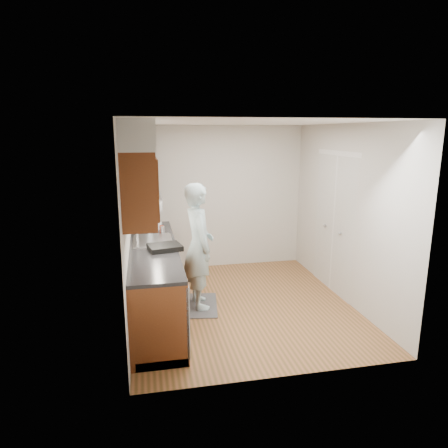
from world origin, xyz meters
name	(u,v)px	position (x,y,z in m)	size (l,w,h in m)	color
floor	(242,304)	(0.00, 0.00, 0.00)	(3.50, 3.50, 0.00)	#965D39
ceiling	(244,122)	(0.00, 0.00, 2.50)	(3.50, 3.50, 0.00)	white
wall_left	(128,223)	(-1.50, 0.00, 1.25)	(0.02, 3.50, 2.50)	beige
wall_right	(345,214)	(1.50, 0.00, 1.25)	(0.02, 3.50, 2.50)	beige
wall_back	(219,198)	(0.00, 1.75, 1.25)	(3.00, 0.02, 2.50)	beige
counter	(155,278)	(-1.20, 0.00, 0.49)	(0.64, 2.80, 1.30)	brown
upper_cabinets	(139,167)	(-1.33, 0.05, 1.95)	(0.47, 2.80, 1.21)	brown
closet_door	(334,224)	(1.49, 0.30, 1.02)	(0.02, 1.22, 2.05)	silver
floor_mat	(200,305)	(-0.59, 0.07, 0.01)	(0.48, 0.82, 0.02)	#5E5E60
person	(199,238)	(-0.59, 0.07, 0.99)	(0.69, 0.46, 1.95)	#A6C5CB
soap_bottle_a	(149,224)	(-1.24, 0.66, 1.07)	(0.10, 0.10, 0.26)	silver
soap_bottle_b	(158,224)	(-1.11, 0.85, 1.03)	(0.08, 0.08, 0.18)	silver
soap_bottle_c	(156,223)	(-1.13, 0.96, 1.02)	(0.12, 0.12, 0.15)	silver
soda_can	(162,229)	(-1.06, 0.63, 1.00)	(0.06, 0.06, 0.11)	#A2341B
steel_can	(163,230)	(-1.05, 0.59, 0.99)	(0.06, 0.06, 0.11)	#A5A5AA
dish_rack	(165,247)	(-1.06, -0.24, 0.97)	(0.40, 0.33, 0.06)	black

